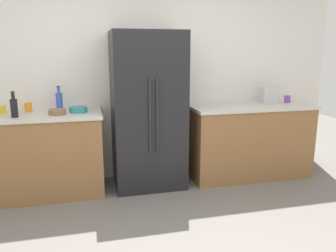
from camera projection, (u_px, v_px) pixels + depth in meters
kitchen_back_panel at (138, 68)px, 4.18m from camera, size 5.21×0.10×2.77m
counter_left at (46, 154)px, 3.76m from camera, size 1.26×0.66×0.93m
counter_right at (249, 140)px, 4.35m from camera, size 1.56×0.66×0.93m
refrigerator at (148, 111)px, 3.93m from camera, size 0.82×0.65×1.82m
toaster at (269, 95)px, 4.35m from camera, size 0.23×0.16×0.22m
bottle_a at (59, 101)px, 3.83m from camera, size 0.07×0.07×0.28m
bottle_b at (14, 107)px, 3.43m from camera, size 0.07×0.07×0.27m
cup_a at (3, 110)px, 3.64m from camera, size 0.08×0.08×0.09m
cup_b at (287, 99)px, 4.42m from camera, size 0.08×0.08×0.09m
cup_c at (28, 107)px, 3.74m from camera, size 0.08×0.08×0.11m
bowl_a at (57, 112)px, 3.60m from camera, size 0.18×0.18×0.06m
bowl_b at (78, 110)px, 3.73m from camera, size 0.20×0.20×0.06m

